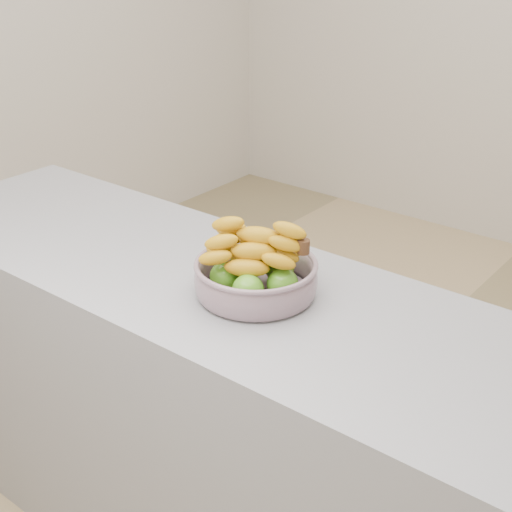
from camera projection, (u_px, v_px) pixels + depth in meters
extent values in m
plane|color=tan|center=(331.00, 425.00, 2.64)|extent=(4.00, 4.00, 0.00)
cube|color=gray|center=(209.00, 418.00, 1.98)|extent=(2.00, 0.60, 0.90)
cylinder|color=#9BA8BA|center=(256.00, 292.00, 1.69)|extent=(0.25, 0.25, 0.01)
torus|color=#9BA8BA|center=(256.00, 264.00, 1.65)|extent=(0.29, 0.29, 0.01)
sphere|color=#429018|center=(248.00, 290.00, 1.60)|extent=(0.07, 0.07, 0.07)
sphere|color=#429018|center=(282.00, 284.00, 1.63)|extent=(0.07, 0.07, 0.07)
sphere|color=#429018|center=(279.00, 267.00, 1.71)|extent=(0.07, 0.07, 0.07)
sphere|color=#429018|center=(245.00, 263.00, 1.73)|extent=(0.07, 0.07, 0.07)
sphere|color=#429018|center=(225.00, 277.00, 1.66)|extent=(0.07, 0.07, 0.07)
ellipsoid|color=yellow|center=(247.00, 268.00, 1.61)|extent=(0.18, 0.13, 0.04)
ellipsoid|color=yellow|center=(252.00, 259.00, 1.65)|extent=(0.18, 0.11, 0.04)
ellipsoid|color=yellow|center=(257.00, 251.00, 1.69)|extent=(0.19, 0.09, 0.04)
ellipsoid|color=yellow|center=(253.00, 251.00, 1.61)|extent=(0.17, 0.14, 0.04)
ellipsoid|color=yellow|center=(259.00, 242.00, 1.66)|extent=(0.19, 0.08, 0.04)
ellipsoid|color=yellow|center=(258.00, 236.00, 1.62)|extent=(0.18, 0.11, 0.04)
cylinder|color=#412715|center=(303.00, 247.00, 1.60)|extent=(0.03, 0.03, 0.03)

